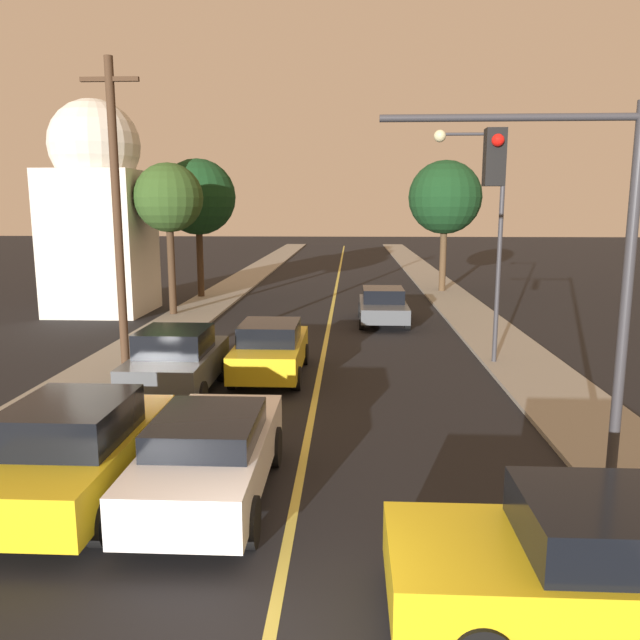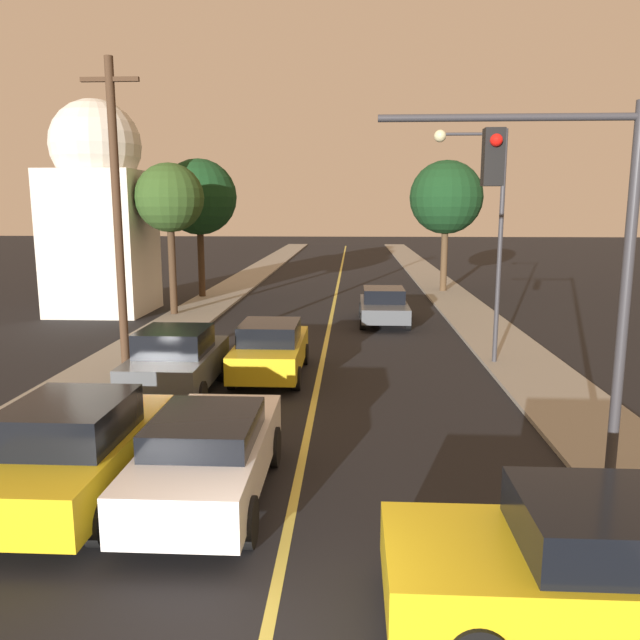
% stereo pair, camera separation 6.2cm
% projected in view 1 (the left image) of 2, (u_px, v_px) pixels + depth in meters
% --- Properties ---
extents(road_surface, '(10.06, 80.00, 0.01)m').
position_uv_depth(road_surface, '(338.00, 280.00, 42.14)').
color(road_surface, black).
rests_on(road_surface, ground).
extents(sidewalk_left, '(2.50, 80.00, 0.12)m').
position_uv_depth(sidewalk_left, '(246.00, 279.00, 42.44)').
color(sidewalk_left, gray).
rests_on(sidewalk_left, ground).
extents(sidewalk_right, '(2.50, 80.00, 0.12)m').
position_uv_depth(sidewalk_right, '(431.00, 280.00, 41.82)').
color(sidewalk_right, gray).
rests_on(sidewalk_right, ground).
extents(car_near_lane_front, '(1.98, 4.63, 1.55)m').
position_uv_depth(car_near_lane_front, '(210.00, 454.00, 10.32)').
color(car_near_lane_front, white).
rests_on(car_near_lane_front, ground).
extents(car_near_lane_second, '(1.97, 4.51, 1.62)m').
position_uv_depth(car_near_lane_second, '(271.00, 349.00, 18.02)').
color(car_near_lane_second, gold).
rests_on(car_near_lane_second, ground).
extents(car_outer_lane_front, '(2.08, 4.62, 1.77)m').
position_uv_depth(car_outer_lane_front, '(77.00, 449.00, 10.34)').
color(car_outer_lane_front, gold).
rests_on(car_outer_lane_front, ground).
extents(car_outer_lane_second, '(2.04, 4.17, 1.78)m').
position_uv_depth(car_outer_lane_second, '(177.00, 361.00, 16.23)').
color(car_outer_lane_second, '#474C51').
rests_on(car_outer_lane_second, ground).
extents(car_far_oncoming, '(2.05, 4.60, 1.49)m').
position_uv_depth(car_far_oncoming, '(383.00, 305.00, 26.35)').
color(car_far_oncoming, '#474C51').
rests_on(car_far_oncoming, ground).
extents(car_crossing_right, '(4.86, 2.12, 1.59)m').
position_uv_depth(car_crossing_right, '(603.00, 563.00, 7.19)').
color(car_crossing_right, gold).
rests_on(car_crossing_right, ground).
extents(traffic_signal_mast, '(4.19, 0.42, 6.38)m').
position_uv_depth(traffic_signal_mast, '(575.00, 236.00, 10.12)').
color(traffic_signal_mast, '#333338').
rests_on(traffic_signal_mast, ground).
extents(streetlamp_right, '(2.15, 0.36, 7.00)m').
position_uv_depth(streetlamp_right, '(484.00, 214.00, 18.67)').
color(streetlamp_right, '#333338').
rests_on(streetlamp_right, ground).
extents(utility_pole_left, '(1.60, 0.24, 8.72)m').
position_uv_depth(utility_pole_left, '(117.00, 215.00, 17.34)').
color(utility_pole_left, '#422D1E').
rests_on(utility_pole_left, ground).
extents(tree_left_near, '(3.01, 3.01, 6.66)m').
position_uv_depth(tree_left_near, '(169.00, 199.00, 27.25)').
color(tree_left_near, '#3D2B1C').
rests_on(tree_left_near, ground).
extents(tree_left_far, '(3.96, 3.96, 7.25)m').
position_uv_depth(tree_left_far, '(198.00, 197.00, 32.76)').
color(tree_left_far, '#3D2B1C').
rests_on(tree_left_far, ground).
extents(tree_right_near, '(4.10, 4.10, 7.34)m').
position_uv_depth(tree_right_near, '(445.00, 198.00, 35.03)').
color(tree_right_near, '#4C3823').
rests_on(tree_right_near, ground).
extents(domed_building_left, '(4.19, 4.19, 9.59)m').
position_uv_depth(domed_building_left, '(98.00, 208.00, 28.36)').
color(domed_building_left, beige).
rests_on(domed_building_left, ground).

